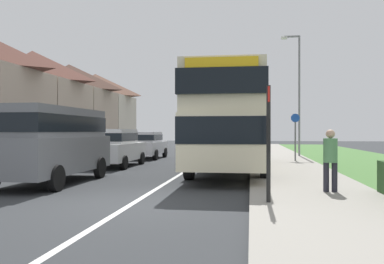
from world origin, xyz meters
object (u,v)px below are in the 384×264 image
object	(u,v)px
parked_car_silver	(146,144)
street_lamp_mid	(298,88)
double_decker_bus	(231,118)
parked_car_white	(114,146)
cycle_route_sign	(295,135)
parked_van_grey	(52,139)
pedestrian_at_stop	(330,157)
bus_stop_sign	(268,135)

from	to	relation	value
parked_car_silver	street_lamp_mid	xyz separation A→B (m)	(8.94, 2.10, 3.41)
double_decker_bus	parked_car_silver	size ratio (longest dim) A/B	2.79
parked_car_white	parked_car_silver	world-z (taller)	parked_car_white
parked_car_silver	cycle_route_sign	size ratio (longest dim) A/B	1.61
cycle_route_sign	parked_van_grey	bearing A→B (deg)	-131.57
parked_van_grey	street_lamp_mid	size ratio (longest dim) A/B	0.70
parked_van_grey	parked_car_silver	xyz separation A→B (m)	(0.02, 11.58, -0.51)
parked_van_grey	pedestrian_at_stop	world-z (taller)	parked_van_grey
parked_car_silver	bus_stop_sign	bearing A→B (deg)	-66.23
parked_car_silver	bus_stop_sign	xyz separation A→B (m)	(6.49, -14.74, 0.67)
parked_car_silver	cycle_route_sign	distance (m)	8.65
cycle_route_sign	pedestrian_at_stop	bearing A→B (deg)	-91.54
parked_car_silver	pedestrian_at_stop	distance (m)	15.32
parked_van_grey	pedestrian_at_stop	xyz separation A→B (m)	(8.09, -1.44, -0.41)
double_decker_bus	cycle_route_sign	size ratio (longest dim) A/B	4.51
bus_stop_sign	parked_car_silver	bearing A→B (deg)	113.77
parked_car_white	cycle_route_sign	world-z (taller)	cycle_route_sign
double_decker_bus	cycle_route_sign	distance (m)	5.67
double_decker_bus	parked_car_white	world-z (taller)	double_decker_bus
parked_car_silver	pedestrian_at_stop	world-z (taller)	pedestrian_at_stop
pedestrian_at_stop	street_lamp_mid	bearing A→B (deg)	86.72
double_decker_bus	cycle_route_sign	bearing A→B (deg)	57.18
parked_van_grey	pedestrian_at_stop	bearing A→B (deg)	-10.06
pedestrian_at_stop	cycle_route_sign	xyz separation A→B (m)	(0.29, 10.89, 0.45)
double_decker_bus	cycle_route_sign	xyz separation A→B (m)	(3.05, 4.72, -0.72)
parked_van_grey	street_lamp_mid	world-z (taller)	street_lamp_mid
street_lamp_mid	parked_car_white	bearing A→B (deg)	-139.80
pedestrian_at_stop	cycle_route_sign	distance (m)	10.91
parked_van_grey	street_lamp_mid	bearing A→B (deg)	56.77
parked_car_white	cycle_route_sign	distance (m)	9.14
double_decker_bus	parked_van_grey	xyz separation A→B (m)	(-5.34, -4.73, -0.76)
parked_car_white	street_lamp_mid	xyz separation A→B (m)	(9.04, 7.64, 3.34)
parked_car_silver	bus_stop_sign	world-z (taller)	bus_stop_sign
parked_van_grey	pedestrian_at_stop	size ratio (longest dim) A/B	3.11
parked_van_grey	parked_car_silver	bearing A→B (deg)	89.91
street_lamp_mid	parked_car_silver	bearing A→B (deg)	-166.81
double_decker_bus	street_lamp_mid	size ratio (longest dim) A/B	1.52
parked_car_white	parked_car_silver	bearing A→B (deg)	89.03
pedestrian_at_stop	double_decker_bus	bearing A→B (deg)	114.05
bus_stop_sign	street_lamp_mid	xyz separation A→B (m)	(2.45, 16.83, 2.74)
double_decker_bus	bus_stop_sign	xyz separation A→B (m)	(1.17, -7.89, -0.60)
pedestrian_at_stop	bus_stop_sign	size ratio (longest dim) A/B	0.64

